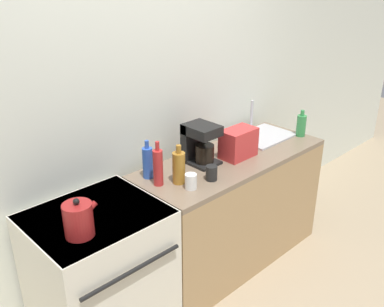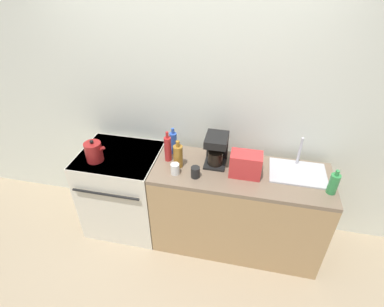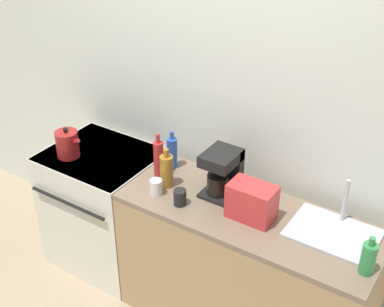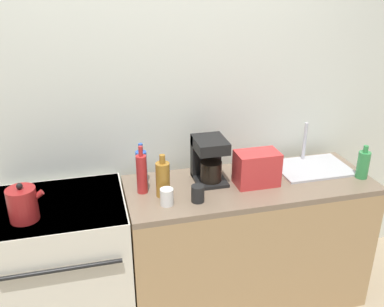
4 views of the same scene
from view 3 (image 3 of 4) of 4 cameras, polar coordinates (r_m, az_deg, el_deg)
wall_back at (r=3.44m, az=1.39°, el=5.41°), size 8.00×0.05×2.60m
stove at (r=3.94m, az=-9.24°, el=-5.59°), size 0.75×0.68×0.90m
counter_block at (r=3.41m, az=5.67°, el=-12.39°), size 1.56×0.59×0.90m
kettle at (r=3.68m, az=-13.14°, el=1.00°), size 0.19×0.15×0.22m
toaster at (r=3.03m, az=6.39°, el=-5.13°), size 0.26×0.16×0.21m
coffee_maker at (r=3.20m, az=3.29°, el=-1.80°), size 0.19×0.24×0.28m
sink_tray at (r=3.05m, az=14.88°, el=-8.02°), size 0.48×0.35×0.28m
bottle_blue at (r=3.46m, az=-2.13°, el=0.12°), size 0.07×0.07×0.26m
bottle_red at (r=3.37m, az=-3.59°, el=-0.51°), size 0.06×0.06×0.30m
bottle_green at (r=2.81m, az=18.29°, el=-10.56°), size 0.08×0.08×0.22m
bottle_amber at (r=3.27m, az=-2.73°, el=-1.83°), size 0.08×0.08×0.26m
cup_white at (r=3.23m, az=-3.84°, el=-3.61°), size 0.08×0.08×0.10m
cup_black at (r=3.14m, az=-1.30°, el=-4.70°), size 0.08×0.08×0.10m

